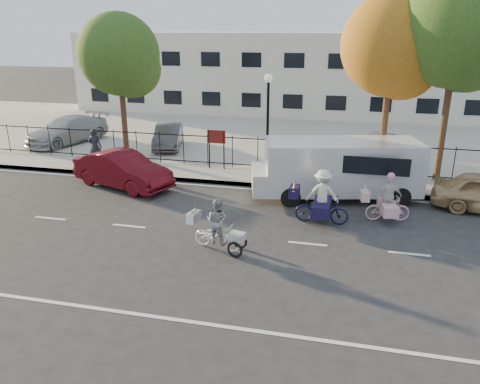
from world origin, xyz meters
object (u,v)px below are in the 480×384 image
(pedestrian, at_px, (95,147))
(bull_bike, at_px, (321,202))
(zebra_trike, at_px, (217,230))
(red_sedan, at_px, (123,170))
(lamppost, at_px, (268,106))
(lot_car_c, at_px, (168,136))
(lot_car_d, at_px, (376,148))
(unicorn_bike, at_px, (387,203))
(white_van, at_px, (339,167))
(lot_car_a, at_px, (67,130))

(pedestrian, bearing_deg, bull_bike, 151.44)
(zebra_trike, height_order, red_sedan, zebra_trike)
(lamppost, height_order, red_sedan, lamppost)
(lot_car_c, distance_m, lot_car_d, 10.87)
(zebra_trike, bearing_deg, unicorn_bike, -43.69)
(bull_bike, height_order, pedestrian, bull_bike)
(bull_bike, bearing_deg, lot_car_c, 48.15)
(unicorn_bike, xyz_separation_m, bull_bike, (-2.20, -0.69, 0.11))
(white_van, xyz_separation_m, lot_car_d, (1.63, 5.09, -0.37))
(unicorn_bike, relative_size, red_sedan, 0.39)
(unicorn_bike, xyz_separation_m, red_sedan, (-10.52, 1.34, 0.09))
(lot_car_a, xyz_separation_m, lot_car_d, (16.81, -0.27, 0.00))
(zebra_trike, height_order, lot_car_d, lot_car_d)
(lot_car_a, bearing_deg, bull_bike, -11.77)
(pedestrian, distance_m, lot_car_a, 5.41)
(red_sedan, xyz_separation_m, pedestrian, (-2.52, 2.29, 0.29))
(pedestrian, height_order, lot_car_c, pedestrian)
(bull_bike, distance_m, red_sedan, 8.57)
(lamppost, height_order, lot_car_a, lamppost)
(zebra_trike, relative_size, lot_car_d, 0.44)
(red_sedan, relative_size, pedestrian, 2.56)
(lot_car_a, relative_size, lot_car_c, 1.32)
(lot_car_a, bearing_deg, red_sedan, -26.42)
(lamppost, bearing_deg, lot_car_d, 29.96)
(red_sedan, bearing_deg, bull_bike, -83.53)
(bull_bike, bearing_deg, lot_car_d, -13.27)
(white_van, xyz_separation_m, lot_car_c, (-9.22, 5.59, -0.48))
(lamppost, height_order, lot_car_c, lamppost)
(lamppost, relative_size, pedestrian, 2.48)
(lamppost, distance_m, lot_car_d, 6.01)
(lamppost, xyz_separation_m, white_van, (3.20, -2.30, -1.86))
(lot_car_d, bearing_deg, zebra_trike, -97.25)
(lot_car_a, xyz_separation_m, lot_car_c, (5.95, 0.24, -0.10))
(bull_bike, bearing_deg, pedestrian, 69.95)
(lamppost, distance_m, bull_bike, 6.20)
(zebra_trike, distance_m, lot_car_a, 16.02)
(zebra_trike, bearing_deg, red_sedan, 61.43)
(white_van, bearing_deg, bull_bike, -112.62)
(zebra_trike, xyz_separation_m, red_sedan, (-5.44, 4.74, 0.12))
(lamppost, distance_m, red_sedan, 6.76)
(red_sedan, relative_size, lot_car_a, 0.89)
(lamppost, relative_size, zebra_trike, 2.31)
(lot_car_d, bearing_deg, pedestrian, -146.82)
(lot_car_d, bearing_deg, lot_car_c, -164.64)
(lamppost, bearing_deg, white_van, -35.67)
(white_van, distance_m, lot_car_a, 16.10)
(pedestrian, distance_m, lot_car_d, 13.39)
(zebra_trike, relative_size, pedestrian, 1.07)
(lamppost, distance_m, lot_car_a, 12.55)
(unicorn_bike, xyz_separation_m, lot_car_c, (-10.97, 7.63, 0.13))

